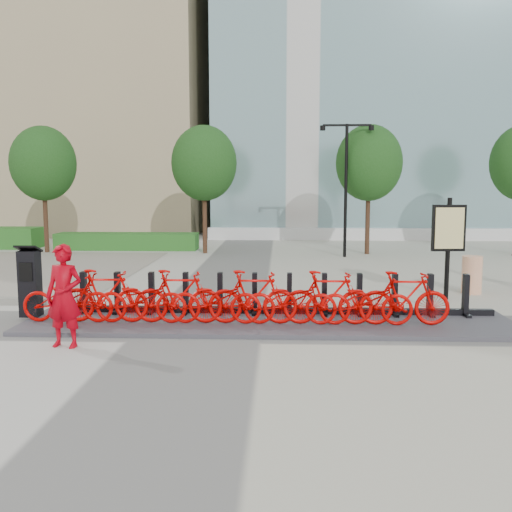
{
  "coord_description": "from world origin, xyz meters",
  "views": [
    {
      "loc": [
        1.51,
        -10.78,
        2.73
      ],
      "look_at": [
        1.0,
        1.5,
        1.2
      ],
      "focal_mm": 40.0,
      "sensor_mm": 36.0,
      "label": 1
    }
  ],
  "objects_px": {
    "bike_0": "(68,298)",
    "map_sign": "(449,232)",
    "worker_red": "(64,296)",
    "construction_barrel": "(472,275)",
    "kiosk": "(30,282)"
  },
  "relations": [
    {
      "from": "bike_0",
      "to": "map_sign",
      "type": "relative_size",
      "value": 0.73
    },
    {
      "from": "worker_red",
      "to": "map_sign",
      "type": "xyz_separation_m",
      "value": [
        7.65,
        4.41,
        0.74
      ]
    },
    {
      "from": "worker_red",
      "to": "construction_barrel",
      "type": "bearing_deg",
      "value": 40.26
    },
    {
      "from": "worker_red",
      "to": "map_sign",
      "type": "distance_m",
      "value": 8.86
    },
    {
      "from": "worker_red",
      "to": "construction_barrel",
      "type": "xyz_separation_m",
      "value": [
        8.49,
        5.17,
        -0.4
      ]
    },
    {
      "from": "bike_0",
      "to": "worker_red",
      "type": "bearing_deg",
      "value": -161.3
    },
    {
      "from": "worker_red",
      "to": "bike_0",
      "type": "bearing_deg",
      "value": 117.64
    },
    {
      "from": "bike_0",
      "to": "map_sign",
      "type": "height_order",
      "value": "map_sign"
    },
    {
      "from": "construction_barrel",
      "to": "map_sign",
      "type": "xyz_separation_m",
      "value": [
        -0.85,
        -0.75,
        1.13
      ]
    },
    {
      "from": "worker_red",
      "to": "map_sign",
      "type": "relative_size",
      "value": 0.72
    },
    {
      "from": "kiosk",
      "to": "map_sign",
      "type": "relative_size",
      "value": 0.6
    },
    {
      "from": "kiosk",
      "to": "map_sign",
      "type": "height_order",
      "value": "map_sign"
    },
    {
      "from": "kiosk",
      "to": "construction_barrel",
      "type": "distance_m",
      "value": 10.45
    },
    {
      "from": "map_sign",
      "to": "bike_0",
      "type": "bearing_deg",
      "value": -165.26
    },
    {
      "from": "bike_0",
      "to": "construction_barrel",
      "type": "xyz_separation_m",
      "value": [
        8.98,
        3.73,
        -0.07
      ]
    }
  ]
}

